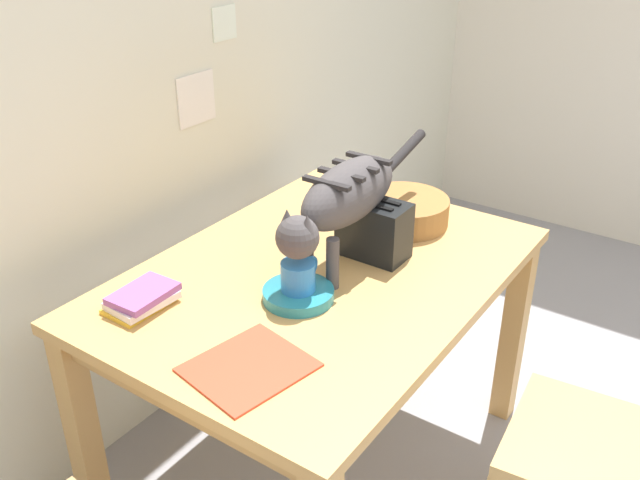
{
  "coord_description": "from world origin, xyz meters",
  "views": [
    {
      "loc": [
        -1.34,
        0.52,
        1.75
      ],
      "look_at": [
        0.08,
        1.5,
        0.84
      ],
      "focal_mm": 39.35,
      "sensor_mm": 36.0,
      "label": 1
    }
  ],
  "objects_px": {
    "coffee_mug": "(299,276)",
    "saucer_bowl": "(298,294)",
    "magazine": "(249,367)",
    "book_stack": "(142,299)",
    "wicker_basket": "(404,210)",
    "wooden_chair_near": "(611,447)",
    "cat": "(344,199)",
    "toaster": "(374,229)",
    "dining_table": "(320,297)"
  },
  "relations": [
    {
      "from": "wicker_basket",
      "to": "toaster",
      "type": "distance_m",
      "value": 0.25
    },
    {
      "from": "magazine",
      "to": "book_stack",
      "type": "xyz_separation_m",
      "value": [
        0.04,
        0.39,
        0.02
      ]
    },
    {
      "from": "dining_table",
      "to": "cat",
      "type": "bearing_deg",
      "value": -27.13
    },
    {
      "from": "coffee_mug",
      "to": "wooden_chair_near",
      "type": "height_order",
      "value": "wooden_chair_near"
    },
    {
      "from": "cat",
      "to": "coffee_mug",
      "type": "relative_size",
      "value": 5.63
    },
    {
      "from": "magazine",
      "to": "wicker_basket",
      "type": "bearing_deg",
      "value": 15.72
    },
    {
      "from": "magazine",
      "to": "book_stack",
      "type": "height_order",
      "value": "book_stack"
    },
    {
      "from": "saucer_bowl",
      "to": "book_stack",
      "type": "relative_size",
      "value": 1.07
    },
    {
      "from": "wicker_basket",
      "to": "wooden_chair_near",
      "type": "distance_m",
      "value": 0.91
    },
    {
      "from": "magazine",
      "to": "wicker_basket",
      "type": "height_order",
      "value": "wicker_basket"
    },
    {
      "from": "coffee_mug",
      "to": "saucer_bowl",
      "type": "bearing_deg",
      "value": 180.0
    },
    {
      "from": "cat",
      "to": "wicker_basket",
      "type": "distance_m",
      "value": 0.38
    },
    {
      "from": "coffee_mug",
      "to": "book_stack",
      "type": "height_order",
      "value": "coffee_mug"
    },
    {
      "from": "wicker_basket",
      "to": "wooden_chair_near",
      "type": "bearing_deg",
      "value": -111.58
    },
    {
      "from": "book_stack",
      "to": "wicker_basket",
      "type": "bearing_deg",
      "value": -21.06
    },
    {
      "from": "coffee_mug",
      "to": "magazine",
      "type": "relative_size",
      "value": 0.51
    },
    {
      "from": "cat",
      "to": "coffee_mug",
      "type": "distance_m",
      "value": 0.26
    },
    {
      "from": "book_stack",
      "to": "wooden_chair_near",
      "type": "distance_m",
      "value": 1.26
    },
    {
      "from": "saucer_bowl",
      "to": "toaster",
      "type": "distance_m",
      "value": 0.33
    },
    {
      "from": "wooden_chair_near",
      "to": "magazine",
      "type": "bearing_deg",
      "value": 122.35
    },
    {
      "from": "book_stack",
      "to": "toaster",
      "type": "height_order",
      "value": "toaster"
    },
    {
      "from": "wicker_basket",
      "to": "wooden_chair_near",
      "type": "height_order",
      "value": "wooden_chair_near"
    },
    {
      "from": "coffee_mug",
      "to": "toaster",
      "type": "distance_m",
      "value": 0.32
    },
    {
      "from": "magazine",
      "to": "toaster",
      "type": "xyz_separation_m",
      "value": [
        0.63,
        0.04,
        0.08
      ]
    },
    {
      "from": "magazine",
      "to": "wicker_basket",
      "type": "xyz_separation_m",
      "value": [
        0.87,
        0.07,
        0.04
      ]
    },
    {
      "from": "dining_table",
      "to": "coffee_mug",
      "type": "bearing_deg",
      "value": -166.13
    },
    {
      "from": "wicker_basket",
      "to": "magazine",
      "type": "bearing_deg",
      "value": -175.24
    },
    {
      "from": "toaster",
      "to": "wooden_chair_near",
      "type": "distance_m",
      "value": 0.85
    },
    {
      "from": "cat",
      "to": "wooden_chair_near",
      "type": "distance_m",
      "value": 0.94
    },
    {
      "from": "cat",
      "to": "magazine",
      "type": "bearing_deg",
      "value": 98.27
    },
    {
      "from": "cat",
      "to": "book_stack",
      "type": "relative_size",
      "value": 4.18
    },
    {
      "from": "magazine",
      "to": "book_stack",
      "type": "bearing_deg",
      "value": 95.24
    },
    {
      "from": "book_stack",
      "to": "toaster",
      "type": "distance_m",
      "value": 0.69
    },
    {
      "from": "dining_table",
      "to": "coffee_mug",
      "type": "xyz_separation_m",
      "value": [
        -0.15,
        -0.04,
        0.16
      ]
    },
    {
      "from": "magazine",
      "to": "wicker_basket",
      "type": "distance_m",
      "value": 0.87
    },
    {
      "from": "cat",
      "to": "wicker_basket",
      "type": "bearing_deg",
      "value": -92.5
    },
    {
      "from": "cat",
      "to": "coffee_mug",
      "type": "height_order",
      "value": "cat"
    },
    {
      "from": "saucer_bowl",
      "to": "toaster",
      "type": "bearing_deg",
      "value": -6.49
    },
    {
      "from": "book_stack",
      "to": "toaster",
      "type": "xyz_separation_m",
      "value": [
        0.59,
        -0.35,
        0.06
      ]
    },
    {
      "from": "dining_table",
      "to": "magazine",
      "type": "height_order",
      "value": "magazine"
    },
    {
      "from": "dining_table",
      "to": "toaster",
      "type": "relative_size",
      "value": 6.32
    },
    {
      "from": "wicker_basket",
      "to": "coffee_mug",
      "type": "bearing_deg",
      "value": 179.18
    },
    {
      "from": "cat",
      "to": "saucer_bowl",
      "type": "distance_m",
      "value": 0.3
    },
    {
      "from": "wicker_basket",
      "to": "cat",
      "type": "bearing_deg",
      "value": 178.2
    },
    {
      "from": "dining_table",
      "to": "wooden_chair_near",
      "type": "distance_m",
      "value": 0.87
    },
    {
      "from": "saucer_bowl",
      "to": "wicker_basket",
      "type": "bearing_deg",
      "value": -0.81
    },
    {
      "from": "cat",
      "to": "wooden_chair_near",
      "type": "xyz_separation_m",
      "value": [
        0.03,
        -0.8,
        -0.5
      ]
    },
    {
      "from": "saucer_bowl",
      "to": "wicker_basket",
      "type": "height_order",
      "value": "wicker_basket"
    },
    {
      "from": "dining_table",
      "to": "cat",
      "type": "distance_m",
      "value": 0.31
    },
    {
      "from": "dining_table",
      "to": "saucer_bowl",
      "type": "bearing_deg",
      "value": -166.4
    }
  ]
}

